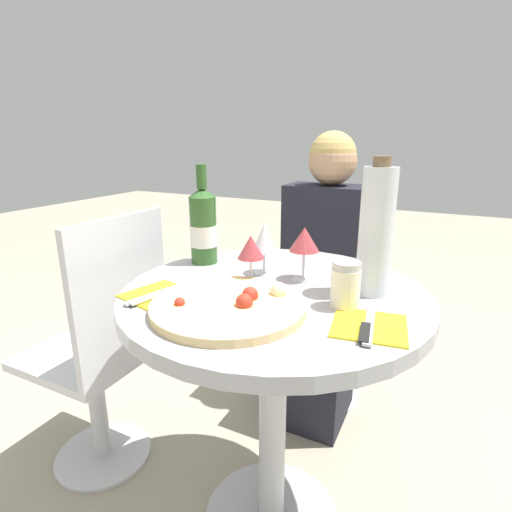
{
  "coord_description": "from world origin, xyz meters",
  "views": [
    {
      "loc": [
        0.39,
        -0.88,
        1.15
      ],
      "look_at": [
        -0.03,
        -0.05,
        0.88
      ],
      "focal_mm": 28.0,
      "sensor_mm": 36.0,
      "label": 1
    }
  ],
  "objects_px": {
    "tall_carafe": "(376,231)",
    "wine_bottle": "(203,226)",
    "dining_table": "(274,348)",
    "chair_behind_diner": "(329,300)",
    "pizza_large": "(230,305)",
    "chair_empty_side": "(104,354)",
    "seated_diner": "(321,292)"
  },
  "relations": [
    {
      "from": "chair_empty_side",
      "to": "chair_behind_diner",
      "type": "bearing_deg",
      "value": -34.47
    },
    {
      "from": "dining_table",
      "to": "seated_diner",
      "type": "distance_m",
      "value": 0.63
    },
    {
      "from": "dining_table",
      "to": "chair_behind_diner",
      "type": "bearing_deg",
      "value": 94.55
    },
    {
      "from": "seated_diner",
      "to": "tall_carafe",
      "type": "distance_m",
      "value": 0.73
    },
    {
      "from": "chair_behind_diner",
      "to": "chair_empty_side",
      "type": "xyz_separation_m",
      "value": [
        -0.55,
        -0.8,
        0.0
      ]
    },
    {
      "from": "chair_behind_diner",
      "to": "seated_diner",
      "type": "bearing_deg",
      "value": 90.0
    },
    {
      "from": "chair_empty_side",
      "to": "wine_bottle",
      "type": "height_order",
      "value": "wine_bottle"
    },
    {
      "from": "tall_carafe",
      "to": "pizza_large",
      "type": "bearing_deg",
      "value": -136.93
    },
    {
      "from": "chair_empty_side",
      "to": "dining_table",
      "type": "bearing_deg",
      "value": -86.43
    },
    {
      "from": "dining_table",
      "to": "chair_empty_side",
      "type": "distance_m",
      "value": 0.63
    },
    {
      "from": "chair_behind_diner",
      "to": "wine_bottle",
      "type": "distance_m",
      "value": 0.81
    },
    {
      "from": "chair_behind_diner",
      "to": "tall_carafe",
      "type": "height_order",
      "value": "tall_carafe"
    },
    {
      "from": "tall_carafe",
      "to": "wine_bottle",
      "type": "bearing_deg",
      "value": 176.57
    },
    {
      "from": "chair_empty_side",
      "to": "pizza_large",
      "type": "distance_m",
      "value": 0.67
    },
    {
      "from": "dining_table",
      "to": "tall_carafe",
      "type": "distance_m",
      "value": 0.41
    },
    {
      "from": "chair_empty_side",
      "to": "pizza_large",
      "type": "xyz_separation_m",
      "value": [
        0.57,
        -0.12,
        0.34
      ]
    },
    {
      "from": "dining_table",
      "to": "chair_empty_side",
      "type": "bearing_deg",
      "value": -176.43
    },
    {
      "from": "chair_behind_diner",
      "to": "seated_diner",
      "type": "relative_size",
      "value": 0.79
    },
    {
      "from": "dining_table",
      "to": "seated_diner",
      "type": "xyz_separation_m",
      "value": [
        -0.06,
        0.62,
        -0.07
      ]
    },
    {
      "from": "dining_table",
      "to": "chair_empty_side",
      "type": "height_order",
      "value": "chair_empty_side"
    },
    {
      "from": "seated_diner",
      "to": "wine_bottle",
      "type": "bearing_deg",
      "value": 65.11
    },
    {
      "from": "dining_table",
      "to": "pizza_large",
      "type": "bearing_deg",
      "value": -103.38
    },
    {
      "from": "dining_table",
      "to": "chair_empty_side",
      "type": "relative_size",
      "value": 0.85
    },
    {
      "from": "seated_diner",
      "to": "pizza_large",
      "type": "relative_size",
      "value": 3.32
    },
    {
      "from": "chair_empty_side",
      "to": "wine_bottle",
      "type": "xyz_separation_m",
      "value": [
        0.32,
        0.16,
        0.44
      ]
    },
    {
      "from": "dining_table",
      "to": "seated_diner",
      "type": "height_order",
      "value": "seated_diner"
    },
    {
      "from": "pizza_large",
      "to": "wine_bottle",
      "type": "distance_m",
      "value": 0.39
    },
    {
      "from": "wine_bottle",
      "to": "pizza_large",
      "type": "bearing_deg",
      "value": -47.61
    },
    {
      "from": "dining_table",
      "to": "wine_bottle",
      "type": "bearing_deg",
      "value": 157.89
    },
    {
      "from": "tall_carafe",
      "to": "chair_behind_diner",
      "type": "bearing_deg",
      "value": 113.19
    },
    {
      "from": "chair_behind_diner",
      "to": "pizza_large",
      "type": "bearing_deg",
      "value": 91.39
    },
    {
      "from": "chair_behind_diner",
      "to": "wine_bottle",
      "type": "relative_size",
      "value": 3.08
    }
  ]
}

